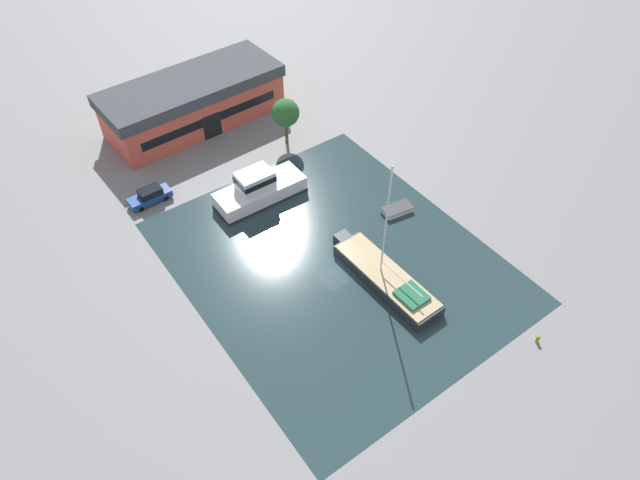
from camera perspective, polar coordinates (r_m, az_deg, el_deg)
The scene contains 9 objects.
ground_plane at distance 55.36m, azimuth 1.49°, elevation -2.19°, with size 440.00×440.00×0.00m, color slate.
water_canal at distance 55.36m, azimuth 1.49°, elevation -2.19°, with size 27.26×32.57×0.01m, color #23383D.
warehouse_building at distance 73.40m, azimuth -12.55°, elevation 13.42°, with size 22.25×9.37×5.87m.
quay_tree_near_building at distance 67.39m, azimuth -3.47°, elevation 12.57°, with size 3.24×3.24×5.88m.
parked_car at distance 63.59m, azimuth -16.64°, elevation 4.27°, with size 4.60×1.79×1.69m.
sailboat_moored at distance 53.54m, azimuth 6.58°, elevation -3.71°, with size 3.55×13.10×13.36m.
motor_cruiser at distance 61.31m, azimuth -6.14°, elevation 5.08°, with size 9.94×3.79×3.72m.
small_dinghy at distance 60.66m, azimuth 7.74°, elevation 3.03°, with size 3.43×2.17×0.60m.
mooring_bollard at distance 52.73m, azimuth 20.96°, elevation -9.20°, with size 0.33×0.33×0.79m.
Camera 1 is at (-22.88, -29.03, 41.21)m, focal length 32.00 mm.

